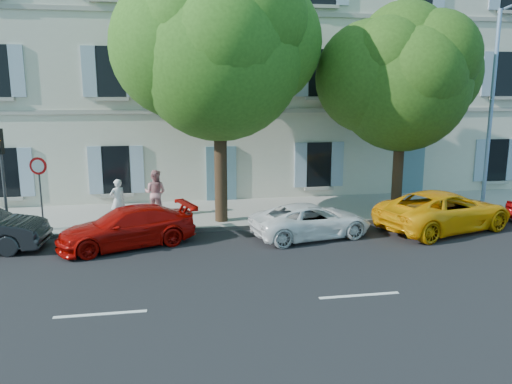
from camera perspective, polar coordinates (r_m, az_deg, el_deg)
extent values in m
plane|color=black|center=(16.04, 6.48, -6.13)|extent=(90.00, 90.00, 0.00)
cube|color=#A09E96|center=(20.17, 2.94, -2.19)|extent=(36.00, 4.50, 0.15)
cube|color=#9E998E|center=(18.12, 4.46, -3.76)|extent=(36.00, 0.16, 0.16)
cube|color=beige|center=(25.27, 0.11, 14.11)|extent=(28.00, 7.00, 12.00)
imported|color=#A30804|center=(16.25, -14.54, -3.90)|extent=(4.63, 3.04, 1.25)
imported|color=white|center=(16.85, 6.33, -3.26)|extent=(4.37, 2.65, 1.13)
imported|color=#F8A60A|center=(18.77, 20.73, -1.99)|extent=(5.51, 3.72, 1.40)
cylinder|color=#3A2819|center=(18.04, -4.05, 2.35)|extent=(0.46, 0.46, 3.66)
ellipsoid|color=#3A791F|center=(17.86, -4.24, 15.23)|extent=(5.86, 5.86, 6.45)
cylinder|color=#3A2819|center=(19.97, 15.87, 1.93)|extent=(0.40, 0.40, 3.05)
ellipsoid|color=#336018|center=(19.72, 16.41, 11.67)|extent=(4.95, 4.95, 5.45)
cylinder|color=#383A3D|center=(18.49, -26.80, 0.16)|extent=(0.10, 0.10, 2.89)
cylinder|color=#383A3D|center=(18.32, -23.33, -0.85)|extent=(0.06, 0.06, 2.14)
cylinder|color=red|center=(18.10, -23.64, 2.75)|extent=(0.58, 0.17, 0.58)
cylinder|color=#7293BF|center=(21.59, 25.25, 8.18)|extent=(0.15, 0.15, 7.70)
imported|color=silver|center=(18.78, -15.51, -0.93)|extent=(0.68, 0.60, 1.57)
imported|color=#C17B7F|center=(19.32, -11.43, -0.10)|extent=(1.03, 0.92, 1.77)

